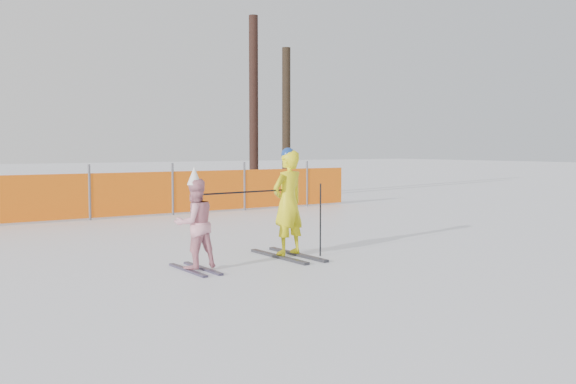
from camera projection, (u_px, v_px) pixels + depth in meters
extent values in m
plane|color=white|center=(309.00, 268.00, 8.67)|extent=(120.00, 120.00, 0.00)
cube|color=black|center=(279.00, 257.00, 9.44)|extent=(0.09, 1.43, 0.04)
cube|color=black|center=(297.00, 254.00, 9.63)|extent=(0.09, 1.43, 0.04)
imported|color=yellow|center=(288.00, 203.00, 9.48)|extent=(0.63, 0.48, 1.54)
sphere|color=navy|center=(288.00, 154.00, 9.43)|extent=(0.20, 0.20, 0.20)
cube|color=black|center=(188.00, 270.00, 8.43)|extent=(0.09, 1.04, 0.03)
cube|color=black|center=(203.00, 268.00, 8.55)|extent=(0.09, 1.04, 0.03)
imported|color=pink|center=(195.00, 224.00, 8.45)|extent=(0.60, 0.48, 1.19)
cone|color=white|center=(194.00, 176.00, 8.40)|extent=(0.19, 0.19, 0.24)
cylinder|color=black|center=(320.00, 220.00, 9.59)|extent=(0.02, 0.02, 1.09)
cylinder|color=black|center=(244.00, 192.00, 8.94)|extent=(1.36, 0.16, 0.02)
cylinder|color=#595960|center=(89.00, 192.00, 14.27)|extent=(0.06, 0.06, 1.25)
cylinder|color=#595960|center=(173.00, 189.00, 15.40)|extent=(0.06, 0.06, 1.25)
cylinder|color=#595960|center=(244.00, 186.00, 16.53)|extent=(0.06, 0.06, 1.25)
cylinder|color=#595960|center=(307.00, 184.00, 17.66)|extent=(0.06, 0.06, 1.25)
cube|color=orange|center=(23.00, 199.00, 13.49)|extent=(17.21, 0.03, 1.00)
cylinder|color=black|center=(254.00, 107.00, 20.59)|extent=(0.29, 0.29, 5.82)
cylinder|color=black|center=(286.00, 123.00, 20.62)|extent=(0.27, 0.27, 4.81)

